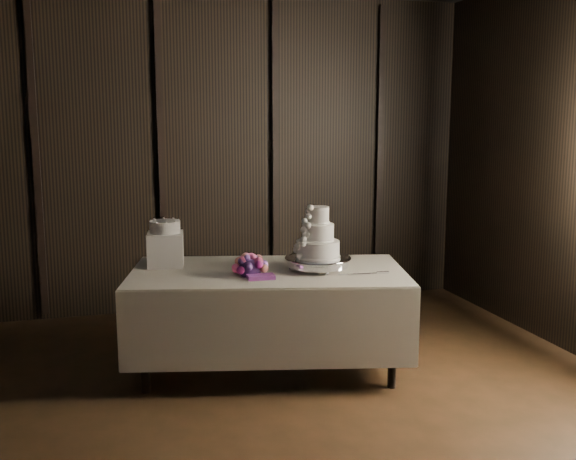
% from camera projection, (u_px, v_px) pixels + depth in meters
% --- Properties ---
extents(room, '(6.08, 7.08, 3.08)m').
position_uv_depth(room, '(231.00, 201.00, 2.98)').
color(room, black).
rests_on(room, ground).
extents(display_table, '(2.17, 1.46, 0.76)m').
position_uv_depth(display_table, '(268.00, 316.00, 4.95)').
color(display_table, beige).
rests_on(display_table, ground).
extents(cake_stand, '(0.63, 0.63, 0.09)m').
position_uv_depth(cake_stand, '(318.00, 264.00, 4.91)').
color(cake_stand, silver).
rests_on(cake_stand, display_table).
extents(wedding_cake, '(0.35, 0.31, 0.37)m').
position_uv_depth(wedding_cake, '(315.00, 238.00, 4.85)').
color(wedding_cake, white).
rests_on(wedding_cake, cake_stand).
extents(bouquet, '(0.31, 0.40, 0.19)m').
position_uv_depth(bouquet, '(250.00, 266.00, 4.72)').
color(bouquet, '#F05293').
rests_on(bouquet, display_table).
extents(box_pedestal, '(0.29, 0.29, 0.25)m').
position_uv_depth(box_pedestal, '(166.00, 249.00, 5.02)').
color(box_pedestal, white).
rests_on(box_pedestal, display_table).
extents(small_cake, '(0.23, 0.23, 0.09)m').
position_uv_depth(small_cake, '(165.00, 227.00, 4.99)').
color(small_cake, white).
rests_on(small_cake, box_pedestal).
extents(cake_knife, '(0.37, 0.06, 0.01)m').
position_uv_depth(cake_knife, '(358.00, 274.00, 4.75)').
color(cake_knife, silver).
rests_on(cake_knife, display_table).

